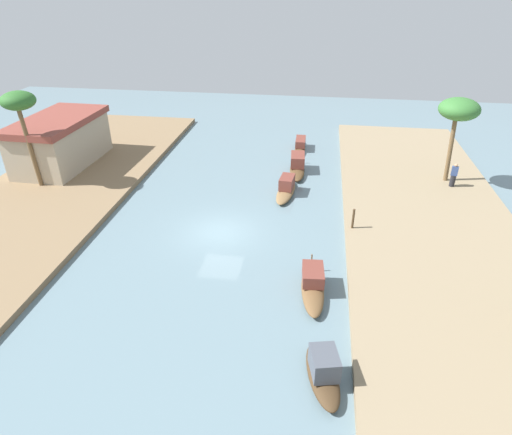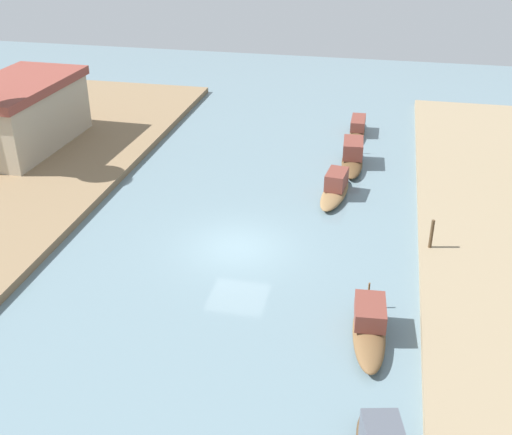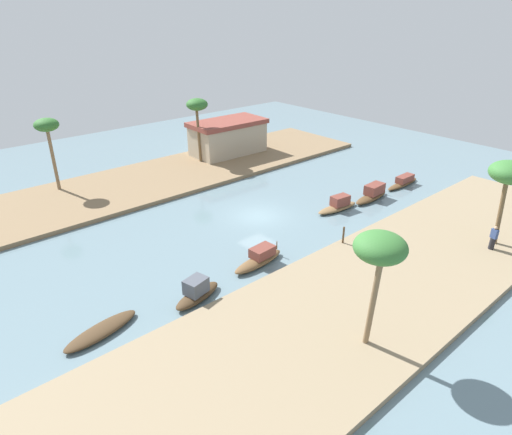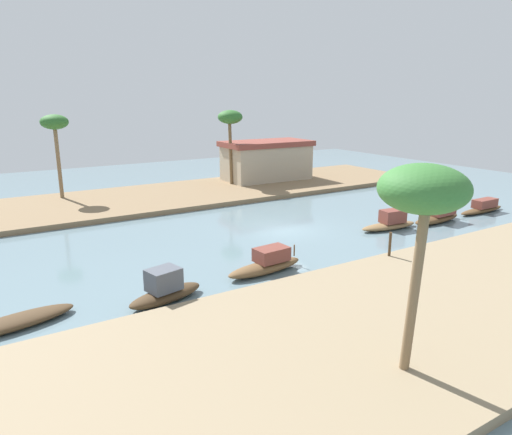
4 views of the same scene
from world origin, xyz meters
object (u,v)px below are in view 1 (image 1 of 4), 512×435
(sampan_open_hull, at_px, (300,145))
(mooring_post, at_px, (353,219))
(sampan_near_left_bank, at_px, (286,188))
(person_on_near_bank, at_px, (454,176))
(sampan_downstream_large, at_px, (313,284))
(sampan_with_tall_canopy, at_px, (323,371))
(palm_tree_right_tall, at_px, (19,104))
(sampan_midstream, at_px, (297,166))
(riverside_building, at_px, (61,141))
(palm_tree_left_far, at_px, (459,111))

(sampan_open_hull, relative_size, mooring_post, 3.80)
(sampan_near_left_bank, relative_size, person_on_near_bank, 2.46)
(sampan_downstream_large, xyz_separation_m, mooring_post, (5.92, -2.12, 0.53))
(sampan_with_tall_canopy, height_order, palm_tree_right_tall, palm_tree_right_tall)
(sampan_downstream_large, bearing_deg, palm_tree_right_tall, 61.30)
(sampan_midstream, xyz_separation_m, sampan_downstream_large, (-14.72, -1.68, -0.08))
(person_on_near_bank, bearing_deg, sampan_downstream_large, -108.01)
(sampan_downstream_large, xyz_separation_m, sampan_with_tall_canopy, (-5.30, -0.56, 0.08))
(palm_tree_right_tall, height_order, riverside_building, palm_tree_right_tall)
(sampan_midstream, relative_size, riverside_building, 0.52)
(sampan_with_tall_canopy, bearing_deg, riverside_building, 35.25)
(sampan_midstream, xyz_separation_m, palm_tree_right_tall, (-5.86, 17.95, 5.59))
(palm_tree_left_far, bearing_deg, sampan_downstream_large, 147.08)
(palm_tree_right_tall, bearing_deg, sampan_midstream, -71.91)
(sampan_with_tall_canopy, xyz_separation_m, person_on_near_bank, (18.20, -8.76, 0.59))
(person_on_near_bank, distance_m, palm_tree_left_far, 4.47)
(sampan_near_left_bank, relative_size, riverside_building, 0.49)
(palm_tree_left_far, bearing_deg, riverside_building, 92.04)
(mooring_post, bearing_deg, palm_tree_left_far, -40.75)
(sampan_downstream_large, relative_size, riverside_building, 0.49)
(sampan_open_hull, bearing_deg, sampan_near_left_bank, 176.53)
(palm_tree_right_tall, bearing_deg, sampan_with_tall_canopy, -125.03)
(mooring_post, distance_m, palm_tree_left_far, 11.47)
(sampan_with_tall_canopy, height_order, person_on_near_bank, person_on_near_bank)
(sampan_midstream, bearing_deg, sampan_open_hull, -2.57)
(sampan_open_hull, distance_m, palm_tree_left_far, 13.23)
(mooring_post, xyz_separation_m, palm_tree_left_far, (8.00, -6.89, 4.47))
(sampan_midstream, xyz_separation_m, person_on_near_bank, (-1.82, -11.01, 0.59))
(palm_tree_left_far, bearing_deg, sampan_midstream, 85.77)
(sampan_with_tall_canopy, relative_size, palm_tree_right_tall, 0.53)
(sampan_with_tall_canopy, relative_size, riverside_building, 0.41)
(sampan_downstream_large, relative_size, person_on_near_bank, 2.46)
(sampan_with_tall_canopy, bearing_deg, sampan_downstream_large, -7.06)
(palm_tree_right_tall, bearing_deg, palm_tree_left_far, -79.96)
(sampan_open_hull, bearing_deg, palm_tree_left_far, -118.89)
(sampan_with_tall_canopy, distance_m, mooring_post, 11.34)
(sampan_open_hull, bearing_deg, sampan_midstream, -179.89)
(sampan_midstream, relative_size, sampan_with_tall_canopy, 1.25)
(sampan_near_left_bank, distance_m, person_on_near_bank, 11.75)
(palm_tree_right_tall, bearing_deg, sampan_open_hull, -58.74)
(sampan_near_left_bank, distance_m, palm_tree_left_far, 12.70)
(sampan_near_left_bank, relative_size, sampan_midstream, 0.96)
(palm_tree_left_far, bearing_deg, palm_tree_right_tall, 100.04)
(person_on_near_bank, bearing_deg, palm_tree_right_tall, -154.19)
(sampan_downstream_large, height_order, palm_tree_right_tall, palm_tree_right_tall)
(sampan_downstream_large, bearing_deg, sampan_with_tall_canopy, -178.36)
(sampan_open_hull, relative_size, palm_tree_left_far, 0.79)
(sampan_open_hull, distance_m, mooring_post, 14.33)
(person_on_near_bank, relative_size, palm_tree_right_tall, 0.26)
(riverside_building, bearing_deg, palm_tree_left_far, -86.52)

